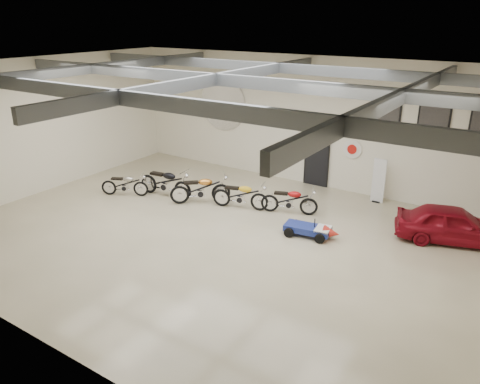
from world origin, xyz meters
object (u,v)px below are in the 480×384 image
Objects in this scene: motorcycle_yellow at (240,195)px; vintage_car at (453,224)px; go_kart at (312,227)px; banner_stand at (379,180)px; motorcycle_black at (165,182)px; motorcycle_red at (289,200)px; motorcycle_silver at (124,184)px; motorcycle_gold at (200,188)px.

motorcycle_yellow is 0.60× the size of vintage_car.
motorcycle_yellow is at bearing 159.21° from go_kart.
banner_stand reaches higher than motorcycle_black.
motorcycle_yellow is 1.03× the size of motorcycle_red.
vintage_car is (2.87, -1.89, -0.30)m from banner_stand.
go_kart is (1.44, -1.22, -0.18)m from motorcycle_red.
motorcycle_silver is 1.02× the size of go_kart.
vintage_car is (9.68, 1.88, -0.02)m from motorcycle_black.
motorcycle_black is at bearing 3.31° from motorcycle_silver.
banner_stand is at bearing 2.19° from motorcycle_silver.
motorcycle_silver is (-8.14, -4.55, -0.40)m from banner_stand.
vintage_car is at bearing -11.14° from motorcycle_red.
banner_stand is at bearing 23.70° from motorcycle_black.
motorcycle_silver is 7.42m from go_kart.
vintage_car reaches higher than motorcycle_red.
banner_stand is 0.81× the size of motorcycle_gold.
vintage_car is at bearing -29.03° from motorcycle_gold.
banner_stand is at bearing -6.73° from motorcycle_gold.
banner_stand is 9.34m from motorcycle_silver.
motorcycle_yellow is 3.15m from go_kart.
motorcycle_black is 1.17× the size of motorcycle_red.
motorcycle_yellow is 1.14× the size of go_kart.
banner_stand is 0.77× the size of motorcycle_black.
banner_stand reaches higher than motorcycle_red.
banner_stand is 0.90× the size of motorcycle_red.
vintage_car reaches higher than go_kart.
banner_stand is at bearing 39.41° from vintage_car.
banner_stand is at bearing 23.71° from motorcycle_yellow.
motorcycle_gold is at bearing 167.63° from go_kart.
motorcycle_black reaches higher than vintage_car.
motorcycle_red is (3.12, 0.90, -0.06)m from motorcycle_gold.
motorcycle_gold is (1.50, 0.20, -0.03)m from motorcycle_black.
motorcycle_black reaches higher than motorcycle_gold.
motorcycle_silver is at bearing -154.95° from motorcycle_black.
motorcycle_black is 6.07m from go_kart.
motorcycle_gold is 1.08× the size of motorcycle_yellow.
motorcycle_black is (1.33, 0.78, 0.12)m from motorcycle_silver.
vintage_car is at bearing 20.66° from go_kart.
banner_stand is 7.79m from motorcycle_black.
vintage_car is at bearing -13.43° from motorcycle_silver.
motorcycle_yellow is at bearing -9.87° from motorcycle_silver.
go_kart is (7.39, 0.66, -0.15)m from motorcycle_silver.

